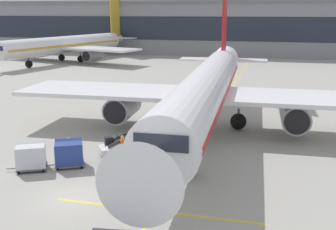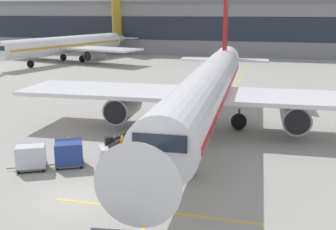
# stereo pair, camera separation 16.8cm
# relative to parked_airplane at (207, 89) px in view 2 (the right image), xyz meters

# --- Properties ---
(ground_plane) EXTENTS (600.00, 600.00, 0.00)m
(ground_plane) POSITION_rel_parked_airplane_xyz_m (-5.07, -16.21, -3.84)
(ground_plane) COLOR #9E9B93
(parked_airplane) EXTENTS (35.12, 45.31, 15.23)m
(parked_airplane) POSITION_rel_parked_airplane_xyz_m (0.00, 0.00, 0.00)
(parked_airplane) COLOR white
(parked_airplane) RESTS_ON ground
(belt_loader) EXTENTS (5.21, 3.99, 2.78)m
(belt_loader) POSITION_rel_parked_airplane_xyz_m (-4.86, -8.17, -3.00)
(belt_loader) COLOR silver
(belt_loader) RESTS_ON ground
(baggage_cart_lead) EXTENTS (2.78, 2.34, 1.91)m
(baggage_cart_lead) POSITION_rel_parked_airplane_xyz_m (-7.82, -11.60, -2.84)
(baggage_cart_lead) COLOR #515156
(baggage_cart_lead) RESTS_ON ground
(baggage_cart_second) EXTENTS (2.78, 2.34, 1.91)m
(baggage_cart_second) POSITION_rel_parked_airplane_xyz_m (-10.03, -12.86, -2.84)
(baggage_cart_second) COLOR #515156
(baggage_cart_second) RESTS_ON ground
(ground_crew_by_loader) EXTENTS (0.38, 0.53, 1.74)m
(ground_crew_by_loader) POSITION_rel_parked_airplane_xyz_m (-8.46, -10.36, -2.84)
(ground_crew_by_loader) COLOR black
(ground_crew_by_loader) RESTS_ON ground
(ground_crew_by_carts) EXTENTS (0.29, 0.57, 1.74)m
(ground_crew_by_carts) POSITION_rel_parked_airplane_xyz_m (-4.77, -9.01, -2.84)
(ground_crew_by_carts) COLOR #333847
(ground_crew_by_carts) RESTS_ON ground
(safety_cone_engine_keepout) EXTENTS (0.56, 0.56, 0.64)m
(safety_cone_engine_keepout) POSITION_rel_parked_airplane_xyz_m (-4.83, -1.92, -3.53)
(safety_cone_engine_keepout) COLOR black
(safety_cone_engine_keepout) RESTS_ON ground
(safety_cone_wingtip) EXTENTS (0.61, 0.61, 0.69)m
(safety_cone_wingtip) POSITION_rel_parked_airplane_xyz_m (-6.21, -1.91, -3.50)
(safety_cone_wingtip) COLOR black
(safety_cone_wingtip) RESTS_ON ground
(apron_guidance_line_lead_in) EXTENTS (0.20, 110.00, 0.01)m
(apron_guidance_line_lead_in) POSITION_rel_parked_airplane_xyz_m (0.02, -0.80, -3.83)
(apron_guidance_line_lead_in) COLOR yellow
(apron_guidance_line_lead_in) RESTS_ON ground
(apron_guidance_line_stop_bar) EXTENTS (12.00, 0.20, 0.01)m
(apron_guidance_line_stop_bar) POSITION_rel_parked_airplane_xyz_m (0.04, -16.70, -3.83)
(apron_guidance_line_stop_bar) COLOR yellow
(apron_guidance_line_stop_bar) RESTS_ON ground
(terminal_building) EXTENTS (117.46, 17.13, 13.25)m
(terminal_building) POSITION_rel_parked_airplane_xyz_m (-14.62, 72.20, 2.74)
(terminal_building) COLOR gray
(terminal_building) RESTS_ON ground
(distant_airplane) EXTENTS (34.35, 42.84, 14.63)m
(distant_airplane) POSITION_rel_parked_airplane_xyz_m (-37.68, 45.36, -0.21)
(distant_airplane) COLOR white
(distant_airplane) RESTS_ON ground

